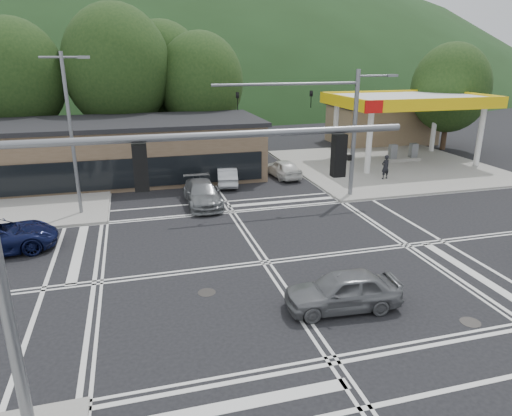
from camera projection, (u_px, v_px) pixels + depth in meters
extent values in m
plane|color=black|center=(266.00, 262.00, 20.40)|extent=(120.00, 120.00, 0.00)
cube|color=gray|center=(387.00, 166.00, 37.84)|extent=(16.00, 16.00, 0.15)
cylinder|color=silver|center=(369.00, 143.00, 34.49)|extent=(0.44, 0.44, 5.00)
cylinder|color=silver|center=(335.00, 131.00, 39.97)|extent=(0.44, 0.44, 5.00)
cylinder|color=silver|center=(480.00, 137.00, 36.99)|extent=(0.44, 0.44, 5.00)
cylinder|color=silver|center=(434.00, 126.00, 42.48)|extent=(0.44, 0.44, 5.00)
cube|color=silver|center=(409.00, 100.00, 37.59)|extent=(12.00, 8.00, 0.60)
cube|color=yellow|center=(439.00, 104.00, 33.93)|extent=(12.20, 0.25, 0.90)
cube|color=yellow|center=(383.00, 96.00, 41.24)|extent=(12.20, 0.25, 0.90)
cube|color=yellow|center=(342.00, 101.00, 36.08)|extent=(0.25, 8.20, 0.90)
cube|color=yellow|center=(470.00, 98.00, 39.09)|extent=(0.25, 8.20, 0.90)
cube|color=red|center=(374.00, 107.00, 32.42)|extent=(1.40, 0.12, 0.90)
cube|color=gray|center=(402.00, 160.00, 39.20)|extent=(3.00, 1.00, 0.30)
cube|color=slate|center=(393.00, 152.00, 38.73)|extent=(0.60, 0.50, 1.30)
cube|color=slate|center=(413.00, 151.00, 39.23)|extent=(0.60, 0.50, 1.30)
cube|color=#846B4F|center=(381.00, 124.00, 47.65)|extent=(10.00, 6.00, 3.80)
cube|color=brown|center=(95.00, 153.00, 33.29)|extent=(24.00, 8.00, 4.00)
ellipsoid|color=#1D3618|center=(152.00, 96.00, 102.63)|extent=(252.00, 126.00, 140.00)
cylinder|color=#382619|center=(24.00, 135.00, 38.05)|extent=(0.50, 0.50, 4.84)
ellipsoid|color=black|center=(14.00, 77.00, 36.53)|extent=(8.00, 8.00, 9.20)
cylinder|color=#382619|center=(123.00, 129.00, 39.98)|extent=(0.50, 0.50, 5.28)
ellipsoid|color=black|center=(117.00, 67.00, 38.33)|extent=(9.00, 9.00, 10.35)
cylinder|color=#382619|center=(202.00, 130.00, 41.88)|extent=(0.50, 0.50, 4.40)
ellipsoid|color=black|center=(200.00, 82.00, 40.50)|extent=(7.60, 7.60, 8.74)
cylinder|color=#382619|center=(165.00, 123.00, 44.71)|extent=(0.50, 0.50, 4.84)
ellipsoid|color=black|center=(162.00, 73.00, 43.20)|extent=(8.40, 8.40, 9.66)
cylinder|color=#382619|center=(445.00, 129.00, 44.06)|extent=(0.50, 0.50, 3.96)
ellipsoid|color=black|center=(450.00, 88.00, 42.82)|extent=(7.20, 7.20, 8.28)
cylinder|color=slate|center=(72.00, 138.00, 25.05)|extent=(0.20, 0.20, 9.00)
cylinder|color=slate|center=(61.00, 57.00, 23.71)|extent=(2.20, 0.12, 0.12)
cube|color=slate|center=(84.00, 57.00, 23.99)|extent=(0.60, 0.25, 0.15)
cylinder|color=slate|center=(354.00, 135.00, 28.67)|extent=(0.28, 0.28, 8.00)
cylinder|color=slate|center=(287.00, 84.00, 26.52)|extent=(9.00, 0.16, 0.16)
imported|color=black|center=(311.00, 99.00, 27.18)|extent=(0.16, 0.20, 1.00)
imported|color=black|center=(237.00, 101.00, 26.05)|extent=(0.16, 0.20, 1.00)
cylinder|color=slate|center=(376.00, 76.00, 27.82)|extent=(2.40, 0.12, 0.12)
cube|color=slate|center=(392.00, 76.00, 28.09)|extent=(0.70, 0.30, 0.15)
cube|color=black|center=(349.00, 157.00, 29.05)|extent=(0.25, 0.30, 0.35)
cylinder|color=slate|center=(4.00, 297.00, 9.57)|extent=(0.28, 0.28, 8.00)
cylinder|color=slate|center=(211.00, 136.00, 9.68)|extent=(9.00, 0.16, 0.16)
cube|color=black|center=(140.00, 168.00, 9.49)|extent=(0.30, 0.25, 1.00)
cube|color=black|center=(339.00, 156.00, 10.62)|extent=(0.30, 0.25, 1.00)
imported|color=slate|center=(343.00, 290.00, 16.51)|extent=(4.37, 2.04, 1.45)
imported|color=#A6A9AD|center=(227.00, 176.00, 32.39)|extent=(1.99, 4.09, 1.29)
imported|color=silver|center=(283.00, 168.00, 34.35)|extent=(2.07, 4.19, 1.37)
imported|color=slate|center=(202.00, 194.00, 28.04)|extent=(2.01, 4.93, 1.43)
imported|color=black|center=(385.00, 167.00, 33.29)|extent=(0.71, 0.53, 1.77)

